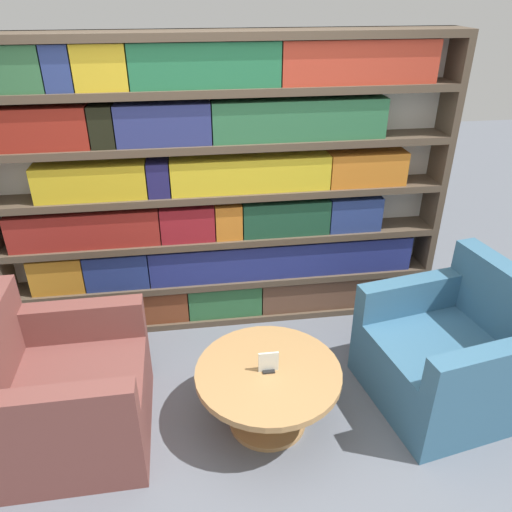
{
  "coord_description": "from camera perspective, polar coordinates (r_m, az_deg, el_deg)",
  "views": [
    {
      "loc": [
        -0.23,
        -1.89,
        2.33
      ],
      "look_at": [
        0.14,
        0.73,
        0.87
      ],
      "focal_mm": 35.0,
      "sensor_mm": 36.0,
      "label": 1
    }
  ],
  "objects": [
    {
      "name": "coffee_table",
      "position": [
        2.97,
        1.39,
        -14.57
      ],
      "size": [
        0.84,
        0.84,
        0.4
      ],
      "color": "#AD7F4C",
      "rests_on": "ground_plane"
    },
    {
      "name": "armchair_right",
      "position": [
        3.35,
        21.34,
        -10.68
      ],
      "size": [
        0.97,
        0.98,
        0.87
      ],
      "rotation": [
        0.0,
        0.0,
        -1.39
      ],
      "color": "#386684",
      "rests_on": "ground_plane"
    },
    {
      "name": "ground_plane",
      "position": [
        3.01,
        -0.72,
        -21.88
      ],
      "size": [
        14.0,
        14.0,
        0.0
      ],
      "primitive_type": "plane",
      "color": "slate"
    },
    {
      "name": "bookshelf",
      "position": [
        3.53,
        -4.03,
        7.24
      ],
      "size": [
        3.18,
        0.3,
        2.08
      ],
      "color": "silver",
      "rests_on": "ground_plane"
    },
    {
      "name": "table_sign",
      "position": [
        2.86,
        1.43,
        -12.16
      ],
      "size": [
        0.11,
        0.06,
        0.13
      ],
      "color": "black",
      "rests_on": "coffee_table"
    },
    {
      "name": "armchair_left",
      "position": [
        3.08,
        -21.22,
        -14.69
      ],
      "size": [
        0.85,
        0.86,
        0.87
      ],
      "rotation": [
        0.0,
        0.0,
        1.58
      ],
      "color": "brown",
      "rests_on": "ground_plane"
    }
  ]
}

